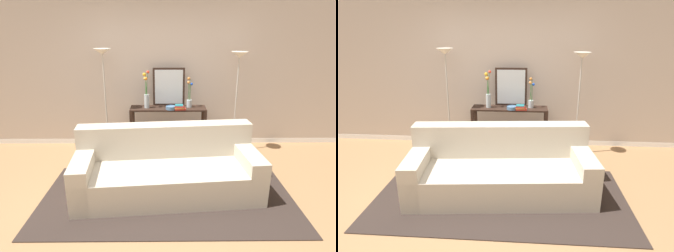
# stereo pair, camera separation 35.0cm
# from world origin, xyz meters

# --- Properties ---
(ground_plane) EXTENTS (16.00, 16.00, 0.02)m
(ground_plane) POSITION_xyz_m (0.00, 0.00, -0.01)
(ground_plane) COLOR #9E754C
(back_wall) EXTENTS (12.00, 0.15, 2.84)m
(back_wall) POSITION_xyz_m (0.00, 2.17, 1.42)
(back_wall) COLOR white
(back_wall) RESTS_ON ground
(area_rug) EXTENTS (3.28, 1.68, 0.01)m
(area_rug) POSITION_xyz_m (0.18, 0.19, 0.01)
(area_rug) COLOR #332823
(area_rug) RESTS_ON ground
(couch) EXTENTS (2.47, 1.15, 0.88)m
(couch) POSITION_xyz_m (0.17, 0.35, 0.31)
(couch) COLOR #BCB29E
(couch) RESTS_ON ground
(console_table) EXTENTS (1.33, 0.37, 0.80)m
(console_table) POSITION_xyz_m (0.20, 1.77, 0.56)
(console_table) COLOR black
(console_table) RESTS_ON ground
(floor_lamp_left) EXTENTS (0.28, 0.28, 1.82)m
(floor_lamp_left) POSITION_xyz_m (-0.87, 1.69, 1.43)
(floor_lamp_left) COLOR #B7B2A8
(floor_lamp_left) RESTS_ON ground
(floor_lamp_right) EXTENTS (0.28, 0.28, 1.77)m
(floor_lamp_right) POSITION_xyz_m (1.37, 1.69, 1.39)
(floor_lamp_right) COLOR #B7B2A8
(floor_lamp_right) RESTS_ON ground
(wall_mirror) EXTENTS (0.56, 0.02, 0.67)m
(wall_mirror) POSITION_xyz_m (0.22, 1.92, 1.14)
(wall_mirror) COLOR black
(wall_mirror) RESTS_ON console_table
(vase_tall_flowers) EXTENTS (0.12, 0.10, 0.64)m
(vase_tall_flowers) POSITION_xyz_m (-0.17, 1.76, 1.05)
(vase_tall_flowers) COLOR silver
(vase_tall_flowers) RESTS_ON console_table
(vase_short_flowers) EXTENTS (0.10, 0.11, 0.52)m
(vase_short_flowers) POSITION_xyz_m (0.57, 1.80, 0.97)
(vase_short_flowers) COLOR silver
(vase_short_flowers) RESTS_ON console_table
(fruit_bowl) EXTENTS (0.18, 0.18, 0.06)m
(fruit_bowl) POSITION_xyz_m (0.25, 1.66, 0.83)
(fruit_bowl) COLOR #4C7093
(fruit_bowl) RESTS_ON console_table
(book_stack) EXTENTS (0.19, 0.15, 0.08)m
(book_stack) POSITION_xyz_m (0.40, 1.65, 0.84)
(book_stack) COLOR #BC3328
(book_stack) RESTS_ON console_table
(book_row_under_console) EXTENTS (0.28, 0.18, 0.12)m
(book_row_under_console) POSITION_xyz_m (-0.21, 1.77, 0.06)
(book_row_under_console) COLOR maroon
(book_row_under_console) RESTS_ON ground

